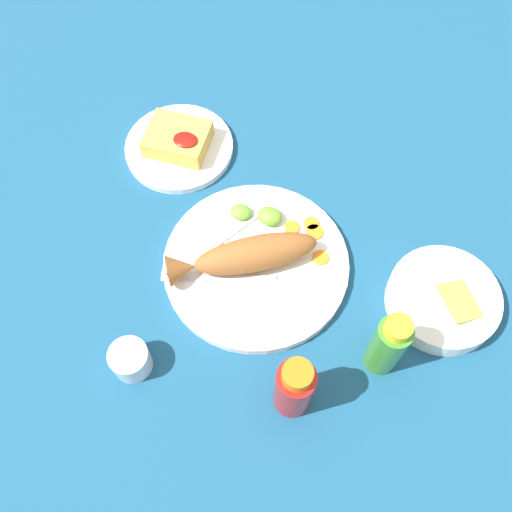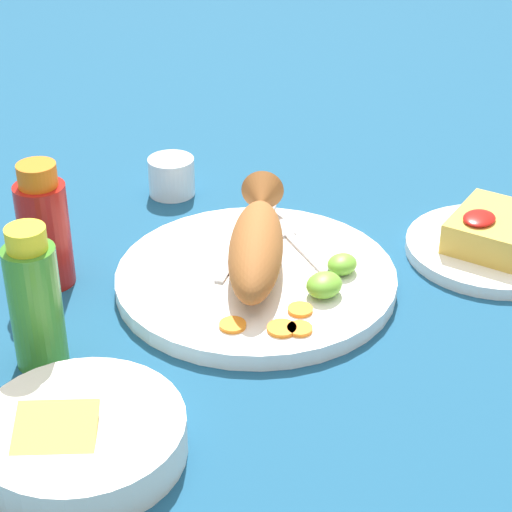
{
  "view_description": "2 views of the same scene",
  "coord_description": "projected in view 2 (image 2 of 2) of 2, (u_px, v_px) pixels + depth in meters",
  "views": [
    {
      "loc": [
        0.12,
        -0.41,
        0.84
      ],
      "look_at": [
        0.0,
        0.0,
        0.04
      ],
      "focal_mm": 40.0,
      "sensor_mm": 36.0,
      "label": 1
    },
    {
      "loc": [
        0.72,
        0.45,
        0.54
      ],
      "look_at": [
        0.0,
        0.0,
        0.04
      ],
      "focal_mm": 65.0,
      "sensor_mm": 36.0,
      "label": 2
    }
  ],
  "objects": [
    {
      "name": "carrot_slice_near",
      "position": [
        233.0,
        325.0,
        0.91
      ],
      "size": [
        0.03,
        0.03,
        0.0
      ],
      "primitive_type": "cylinder",
      "color": "orange",
      "rests_on": "main_plate"
    },
    {
      "name": "salt_cup",
      "position": [
        172.0,
        178.0,
        1.19
      ],
      "size": [
        0.06,
        0.06,
        0.05
      ],
      "color": "silver",
      "rests_on": "ground_plane"
    },
    {
      "name": "carrot_slice_far",
      "position": [
        300.0,
        329.0,
        0.9
      ],
      "size": [
        0.03,
        0.03,
        0.0
      ],
      "primitive_type": "cylinder",
      "color": "orange",
      "rests_on": "main_plate"
    },
    {
      "name": "hot_sauce_bottle_red",
      "position": [
        44.0,
        229.0,
        0.98
      ],
      "size": [
        0.05,
        0.05,
        0.14
      ],
      "color": "#B21914",
      "rests_on": "ground_plane"
    },
    {
      "name": "fork_far",
      "position": [
        293.0,
        239.0,
        1.05
      ],
      "size": [
        0.11,
        0.16,
        0.0
      ],
      "rotation": [
        0.0,
        0.0,
        4.12
      ],
      "color": "silver",
      "rests_on": "main_plate"
    },
    {
      "name": "side_plate_fries",
      "position": [
        492.0,
        249.0,
        1.06
      ],
      "size": [
        0.2,
        0.2,
        0.01
      ],
      "primitive_type": "cylinder",
      "color": "white",
      "rests_on": "ground_plane"
    },
    {
      "name": "ground_plane",
      "position": [
        256.0,
        286.0,
        1.0
      ],
      "size": [
        4.0,
        4.0,
        0.0
      ],
      "primitive_type": "plane",
      "color": "navy"
    },
    {
      "name": "fork_near",
      "position": [
        249.0,
        236.0,
        1.06
      ],
      "size": [
        0.18,
        0.06,
        0.0
      ],
      "rotation": [
        0.0,
        0.0,
        3.4
      ],
      "color": "silver",
      "rests_on": "main_plate"
    },
    {
      "name": "hot_sauce_bottle_green",
      "position": [
        35.0,
        302.0,
        0.85
      ],
      "size": [
        0.05,
        0.05,
        0.15
      ],
      "color": "#3D8428",
      "rests_on": "ground_plane"
    },
    {
      "name": "lime_wedge_main",
      "position": [
        323.0,
        286.0,
        0.95
      ],
      "size": [
        0.04,
        0.04,
        0.02
      ],
      "primitive_type": "ellipsoid",
      "color": "#6BB233",
      "rests_on": "main_plate"
    },
    {
      "name": "carrot_slice_extra",
      "position": [
        300.0,
        310.0,
        0.93
      ],
      "size": [
        0.03,
        0.03,
        0.0
      ],
      "primitive_type": "cylinder",
      "color": "orange",
      "rests_on": "main_plate"
    },
    {
      "name": "fries_pile",
      "position": [
        495.0,
        229.0,
        1.05
      ],
      "size": [
        0.11,
        0.09,
        0.04
      ],
      "color": "gold",
      "rests_on": "side_plate_fries"
    },
    {
      "name": "guacamole_bowl",
      "position": [
        81.0,
        436.0,
        0.77
      ],
      "size": [
        0.18,
        0.18,
        0.05
      ],
      "color": "white",
      "rests_on": "ground_plane"
    },
    {
      "name": "lime_wedge_side",
      "position": [
        342.0,
        264.0,
        0.99
      ],
      "size": [
        0.04,
        0.03,
        0.02
      ],
      "primitive_type": "ellipsoid",
      "color": "#6BB233",
      "rests_on": "main_plate"
    },
    {
      "name": "fried_fish",
      "position": [
        257.0,
        241.0,
        1.0
      ],
      "size": [
        0.24,
        0.16,
        0.06
      ],
      "rotation": [
        0.0,
        0.0,
        0.51
      ],
      "color": "#935628",
      "rests_on": "main_plate"
    },
    {
      "name": "carrot_slice_mid",
      "position": [
        282.0,
        328.0,
        0.9
      ],
      "size": [
        0.03,
        0.03,
        0.0
      ],
      "primitive_type": "cylinder",
      "color": "orange",
      "rests_on": "main_plate"
    },
    {
      "name": "main_plate",
      "position": [
        256.0,
        279.0,
        1.0
      ],
      "size": [
        0.3,
        0.3,
        0.02
      ],
      "primitive_type": "cylinder",
      "color": "white",
      "rests_on": "ground_plane"
    }
  ]
}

